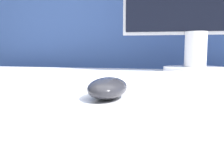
{
  "coord_description": "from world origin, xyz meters",
  "views": [
    {
      "loc": [
        0.05,
        -0.64,
        0.8
      ],
      "look_at": [
        -0.05,
        -0.13,
        0.73
      ],
      "focal_mm": 42.0,
      "sensor_mm": 36.0,
      "label": 1
    }
  ],
  "objects": [
    {
      "name": "partition_panel",
      "position": [
        0.0,
        0.68,
        0.75
      ],
      "size": [
        5.0,
        0.03,
        1.49
      ],
      "color": "navy",
      "rests_on": "ground_plane"
    },
    {
      "name": "computer_mouse_near",
      "position": [
        -0.05,
        -0.17,
        0.73
      ],
      "size": [
        0.08,
        0.13,
        0.04
      ],
      "rotation": [
        0.0,
        0.0,
        0.03
      ],
      "color": "#232328",
      "rests_on": "desk"
    },
    {
      "name": "keyboard",
      "position": [
        -0.08,
        0.07,
        0.72
      ],
      "size": [
        0.42,
        0.18,
        0.02
      ],
      "rotation": [
        0.0,
        0.0,
        0.09
      ],
      "color": "white",
      "rests_on": "desk"
    }
  ]
}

